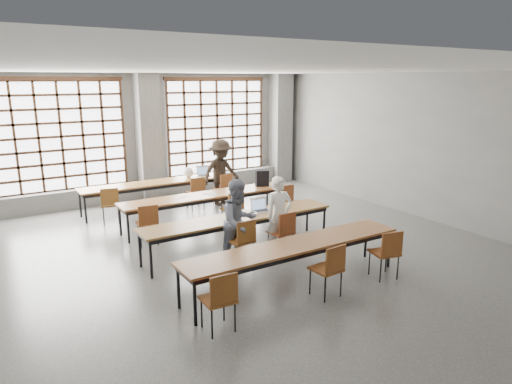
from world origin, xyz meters
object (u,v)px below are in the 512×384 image
(chair_mid_centre, at_px, (234,206))
(chair_front_right, at_px, (283,229))
(student_female, at_px, (239,222))
(red_pouch, at_px, (218,296))
(chair_mid_right, at_px, (284,198))
(chair_near_right, at_px, (387,249))
(chair_back_right, at_px, (224,186))
(chair_mid_left, at_px, (148,220))
(desk_row_b, at_px, (205,197))
(chair_near_left, at_px, (220,296))
(laptop_front, at_px, (260,208))
(chair_near_mid, at_px, (330,265))
(laptop_back, at_px, (203,173))
(phone, at_px, (250,216))
(chair_front_left, at_px, (243,237))
(student_male, at_px, (279,216))
(chair_back_mid, at_px, (196,190))
(mouse, at_px, (280,208))
(desk_row_d, at_px, (295,248))
(student_back, at_px, (221,172))
(desk_row_c, at_px, (240,219))
(plastic_bag, at_px, (189,172))
(desk_row_a, at_px, (158,184))
(green_box, at_px, (235,213))
(backpack, at_px, (262,178))
(chair_back_left, at_px, (110,202))

(chair_mid_centre, xyz_separation_m, chair_front_right, (0.02, -1.91, 0.00))
(student_female, distance_m, red_pouch, 2.37)
(chair_mid_right, bearing_deg, chair_near_right, -97.90)
(chair_back_right, xyz_separation_m, chair_mid_left, (-2.78, -1.90, 0.00))
(desk_row_b, bearing_deg, chair_front_right, -80.72)
(chair_near_left, bearing_deg, laptop_front, 48.39)
(chair_near_mid, distance_m, laptop_back, 6.44)
(chair_near_mid, bearing_deg, phone, 90.14)
(chair_front_left, bearing_deg, student_male, 8.20)
(chair_back_mid, bearing_deg, mouse, -82.74)
(laptop_back, bearing_deg, desk_row_d, -101.13)
(chair_back_mid, relative_size, student_male, 0.57)
(student_back, bearing_deg, desk_row_c, -118.66)
(chair_mid_left, relative_size, chair_near_left, 1.00)
(laptop_back, bearing_deg, plastic_bag, -172.95)
(chair_back_right, xyz_separation_m, chair_front_right, (-0.75, -3.81, 0.00))
(desk_row_a, xyz_separation_m, chair_near_right, (1.72, -6.26, -0.13))
(student_back, distance_m, plastic_bag, 0.89)
(chair_mid_left, height_order, green_box, chair_mid_left)
(desk_row_c, relative_size, student_back, 2.25)
(desk_row_d, relative_size, plastic_bag, 13.99)
(desk_row_b, height_order, desk_row_c, same)
(student_male, relative_size, red_pouch, 7.70)
(chair_mid_left, xyz_separation_m, laptop_front, (1.97, -1.17, 0.25))
(plastic_bag, bearing_deg, red_pouch, -110.77)
(desk_row_b, bearing_deg, red_pouch, -114.00)
(student_male, xyz_separation_m, mouse, (0.35, 0.48, -0.02))
(student_back, distance_m, backpack, 1.42)
(student_female, height_order, red_pouch, student_female)
(chair_back_mid, xyz_separation_m, chair_near_mid, (-0.36, -5.63, 0.00))
(chair_back_left, relative_size, student_back, 0.50)
(chair_mid_centre, distance_m, green_box, 1.38)
(chair_near_left, xyz_separation_m, student_back, (3.07, 5.76, 0.35))
(chair_front_left, bearing_deg, chair_near_mid, -75.20)
(desk_row_a, bearing_deg, desk_row_c, -86.16)
(desk_row_b, xyz_separation_m, chair_near_mid, (-0.00, -4.36, -0.13))
(chair_mid_centre, xyz_separation_m, chair_near_left, (-2.31, -3.73, 0.00))
(student_male, xyz_separation_m, plastic_bag, (0.04, 4.36, 0.10))
(desk_row_a, bearing_deg, chair_near_left, -103.18)
(student_back, distance_m, mouse, 3.35)
(chair_near_right, distance_m, laptop_front, 2.73)
(desk_row_c, bearing_deg, chair_back_right, 66.91)
(plastic_bag, bearing_deg, student_back, -38.16)
(chair_front_left, bearing_deg, chair_mid_right, 40.02)
(chair_mid_centre, height_order, student_male, student_male)
(student_male, distance_m, backpack, 2.74)
(chair_back_left, distance_m, student_male, 4.33)
(student_male, bearing_deg, chair_mid_left, 142.75)
(desk_row_b, relative_size, chair_near_right, 4.55)
(student_male, bearing_deg, desk_row_c, 144.37)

